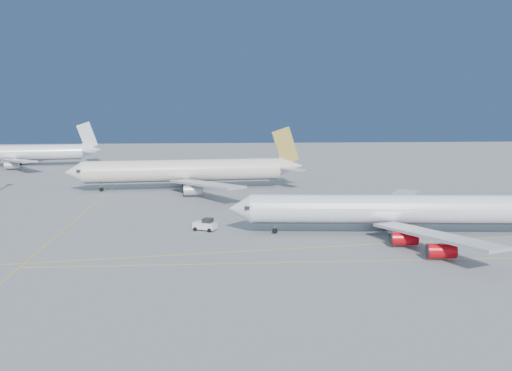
{
  "coord_description": "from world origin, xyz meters",
  "views": [
    {
      "loc": [
        -8.55,
        -103.51,
        26.18
      ],
      "look_at": [
        0.26,
        24.49,
        7.0
      ],
      "focal_mm": 40.0,
      "sensor_mm": 36.0,
      "label": 1
    }
  ],
  "objects_px": {
    "pushback_tug": "(205,225)",
    "airliner_etihad": "(188,171)",
    "airliner_third": "(17,153)",
    "airliner_virgin": "(394,210)"
  },
  "relations": [
    {
      "from": "pushback_tug",
      "to": "airliner_etihad",
      "type": "bearing_deg",
      "value": 121.27
    },
    {
      "from": "airliner_third",
      "to": "pushback_tug",
      "type": "height_order",
      "value": "airliner_third"
    },
    {
      "from": "airliner_virgin",
      "to": "airliner_etihad",
      "type": "xyz_separation_m",
      "value": [
        -43.33,
        60.61,
        0.76
      ]
    },
    {
      "from": "airliner_virgin",
      "to": "pushback_tug",
      "type": "height_order",
      "value": "airliner_virgin"
    },
    {
      "from": "airliner_virgin",
      "to": "airliner_third",
      "type": "bearing_deg",
      "value": 137.43
    },
    {
      "from": "airliner_third",
      "to": "airliner_etihad",
      "type": "bearing_deg",
      "value": -50.67
    },
    {
      "from": "airliner_virgin",
      "to": "pushback_tug",
      "type": "bearing_deg",
      "value": 176.35
    },
    {
      "from": "airliner_third",
      "to": "pushback_tug",
      "type": "xyz_separation_m",
      "value": [
        77.49,
        -119.78,
        -4.17
      ]
    },
    {
      "from": "airliner_etihad",
      "to": "airliner_third",
      "type": "relative_size",
      "value": 1.07
    },
    {
      "from": "airliner_virgin",
      "to": "pushback_tug",
      "type": "distance_m",
      "value": 37.87
    }
  ]
}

